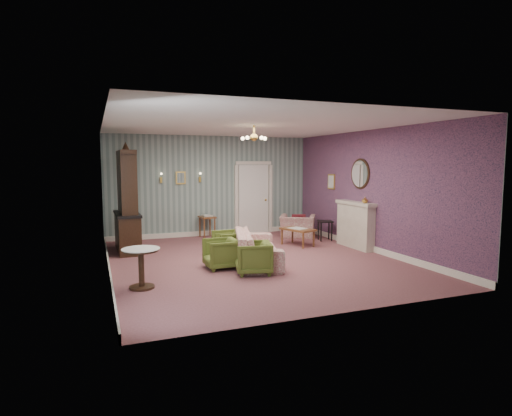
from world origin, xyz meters
name	(u,v)px	position (x,y,z in m)	size (l,w,h in m)	color
floor	(254,260)	(0.00, 0.00, 0.00)	(7.00, 7.00, 0.00)	#7F4A4F
ceiling	(254,125)	(0.00, 0.00, 2.90)	(7.00, 7.00, 0.00)	white
wall_back	(211,186)	(0.00, 3.50, 1.45)	(6.00, 6.00, 0.00)	slate
wall_front	(345,211)	(0.00, -3.50, 1.45)	(6.00, 6.00, 0.00)	slate
wall_left	(106,198)	(-3.00, 0.00, 1.45)	(7.00, 7.00, 0.00)	slate
wall_right	(371,191)	(3.00, 0.00, 1.45)	(7.00, 7.00, 0.00)	slate
wall_right_floral	(370,191)	(2.98, 0.00, 1.45)	(7.00, 7.00, 0.00)	#A25170
door	(254,197)	(1.30, 3.46, 1.08)	(1.12, 0.12, 2.16)	white
olive_chair_a	(253,256)	(-0.41, -1.03, 0.34)	(0.66, 0.62, 0.68)	#4F5D20
olive_chair_b	(221,252)	(-0.86, -0.42, 0.33)	(0.64, 0.60, 0.66)	#4F5D20
olive_chair_c	(230,243)	(-0.42, 0.44, 0.34)	(0.65, 0.61, 0.67)	#4F5D20
sofa_chintz	(257,242)	(0.00, -0.17, 0.44)	(2.24, 0.66, 0.88)	#903A46
wingback_chair	(298,222)	(2.21, 2.29, 0.42)	(0.97, 0.63, 0.85)	#903A46
dresser	(126,198)	(-2.49, 2.00, 1.28)	(0.53, 1.53, 2.55)	black
fireplace	(355,225)	(2.86, 0.40, 0.58)	(0.30, 1.40, 1.16)	beige
mantel_vase	(365,200)	(2.84, 0.00, 1.23)	(0.15, 0.15, 0.15)	gold
oval_mirror	(360,174)	(2.96, 0.40, 1.85)	(0.04, 0.76, 0.84)	white
framed_print	(331,182)	(2.97, 1.75, 1.60)	(0.04, 0.34, 0.42)	gold
coffee_table	(298,237)	(1.64, 1.16, 0.22)	(0.49, 0.88, 0.45)	brown
side_table_black	(325,231)	(2.65, 1.51, 0.28)	(0.37, 0.37, 0.55)	black
pedestal_table	(141,268)	(-2.51, -1.26, 0.34)	(0.63, 0.63, 0.69)	black
nesting_table	(207,226)	(-0.23, 3.15, 0.33)	(0.40, 0.51, 0.66)	brown
gilt_mirror_back	(181,178)	(-0.90, 3.46, 1.70)	(0.28, 0.06, 0.36)	gold
sconce_left	(161,178)	(-1.45, 3.44, 1.70)	(0.16, 0.12, 0.30)	gold
sconce_right	(200,178)	(-0.35, 3.44, 1.70)	(0.16, 0.12, 0.30)	gold
chandelier	(254,138)	(0.00, 0.00, 2.63)	(0.56, 0.56, 0.36)	gold
burgundy_cushion	(299,221)	(2.16, 2.14, 0.48)	(0.38, 0.10, 0.38)	maroon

